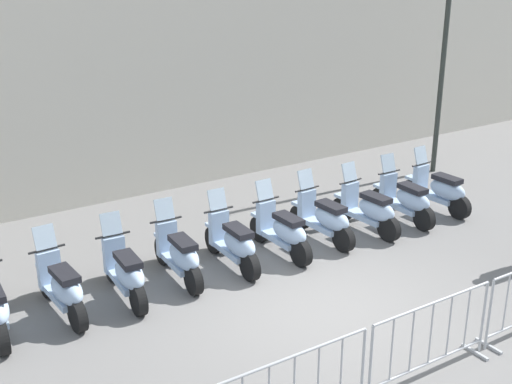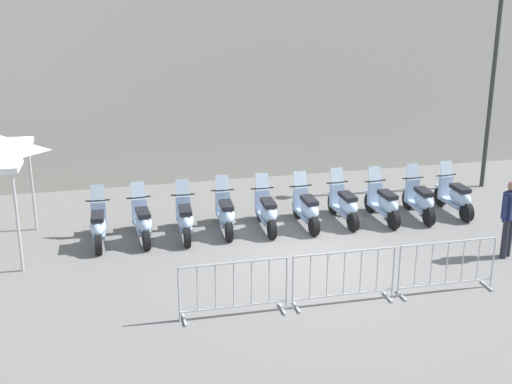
% 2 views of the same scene
% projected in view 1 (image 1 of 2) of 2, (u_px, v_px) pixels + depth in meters
% --- Properties ---
extents(ground_plane, '(120.00, 120.00, 0.00)m').
position_uv_depth(ground_plane, '(331.00, 310.00, 10.17)').
color(ground_plane, slate).
extents(motorcycle_1, '(0.59, 1.72, 1.24)m').
position_uv_depth(motorcycle_1, '(62.00, 288.00, 9.89)').
color(motorcycle_1, black).
rests_on(motorcycle_1, ground).
extents(motorcycle_2, '(0.56, 1.72, 1.24)m').
position_uv_depth(motorcycle_2, '(125.00, 272.00, 10.35)').
color(motorcycle_2, black).
rests_on(motorcycle_2, ground).
extents(motorcycle_3, '(0.56, 1.72, 1.24)m').
position_uv_depth(motorcycle_3, '(179.00, 255.00, 10.94)').
color(motorcycle_3, black).
rests_on(motorcycle_3, ground).
extents(motorcycle_4, '(0.56, 1.72, 1.24)m').
position_uv_depth(motorcycle_4, '(234.00, 243.00, 11.37)').
color(motorcycle_4, black).
rests_on(motorcycle_4, ground).
extents(motorcycle_5, '(0.56, 1.73, 1.24)m').
position_uv_depth(motorcycle_5, '(282.00, 231.00, 11.84)').
color(motorcycle_5, black).
rests_on(motorcycle_5, ground).
extents(motorcycle_6, '(0.58, 1.73, 1.24)m').
position_uv_depth(motorcycle_6, '(324.00, 218.00, 12.39)').
color(motorcycle_6, black).
rests_on(motorcycle_6, ground).
extents(motorcycle_7, '(0.60, 1.72, 1.24)m').
position_uv_depth(motorcycle_7, '(369.00, 209.00, 12.80)').
color(motorcycle_7, black).
rests_on(motorcycle_7, ground).
extents(motorcycle_8, '(0.56, 1.72, 1.24)m').
position_uv_depth(motorcycle_8, '(405.00, 200.00, 13.30)').
color(motorcycle_8, black).
rests_on(motorcycle_8, ground).
extents(motorcycle_9, '(0.58, 1.72, 1.24)m').
position_uv_depth(motorcycle_9, '(439.00, 190.00, 13.83)').
color(motorcycle_9, black).
rests_on(motorcycle_9, ground).
extents(barrier_segment_1, '(2.01, 0.55, 1.07)m').
position_uv_depth(barrier_segment_1, '(430.00, 340.00, 8.46)').
color(barrier_segment_1, '#B2B5B7').
rests_on(barrier_segment_1, ground).
extents(street_lamp, '(0.36, 0.36, 6.12)m').
position_uv_depth(street_lamp, '(447.00, 16.00, 15.16)').
color(street_lamp, '#2D332D').
rests_on(street_lamp, ground).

